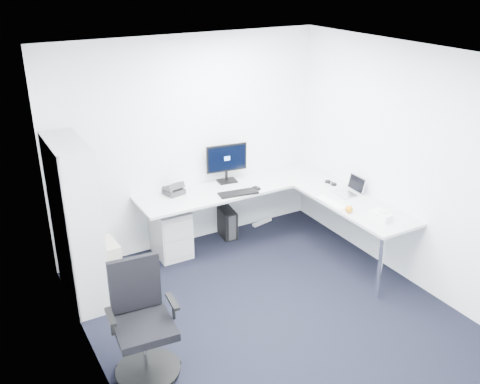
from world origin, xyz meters
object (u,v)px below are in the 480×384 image
l_desk (254,223)px  laptop (345,186)px  monitor (227,163)px  bookshelf (76,223)px  task_chair (144,325)px

l_desk → laptop: 1.23m
monitor → bookshelf: bearing=-159.6°
bookshelf → l_desk: bearing=-1.3°
task_chair → monitor: monitor is taller
task_chair → monitor: size_ratio=2.00×
bookshelf → task_chair: (0.17, -1.52, -0.37)m
task_chair → monitor: 2.82m
task_chair → laptop: task_chair is taller
bookshelf → laptop: bearing=-10.8°
monitor → task_chair: bearing=-126.2°
l_desk → monitor: (-0.09, 0.53, 0.66)m
l_desk → task_chair: bearing=-143.6°
bookshelf → monitor: bookshelf is taller
l_desk → bookshelf: 2.24m
bookshelf → monitor: bearing=13.1°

